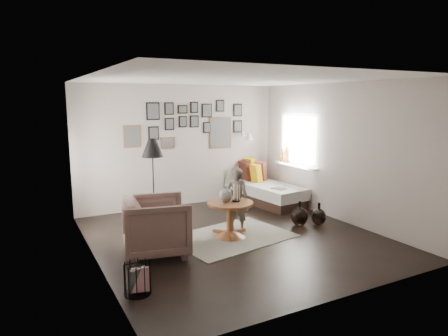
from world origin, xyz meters
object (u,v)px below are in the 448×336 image
demijohn_small (319,217)px  child (237,199)px  daybed (264,190)px  magazine_basket (138,278)px  pedestal_table (230,221)px  armchair (156,226)px  floor_lamp (152,151)px  demijohn_large (299,217)px  vase (225,192)px

demijohn_small → child: 1.59m
daybed → magazine_basket: bearing=-147.9°
pedestal_table → child: child is taller
armchair → floor_lamp: floor_lamp is taller
armchair → demijohn_large: armchair is taller
pedestal_table → magazine_basket: size_ratio=1.99×
vase → magazine_basket: 2.31m
pedestal_table → demijohn_small: (1.75, -0.19, -0.12)m
vase → demijohn_large: (1.48, -0.09, -0.59)m
demijohn_large → demijohn_small: bearing=-18.9°
magazine_basket → demijohn_small: 3.83m
demijohn_large → armchair: bearing=-178.5°
daybed → armchair: 3.62m
floor_lamp → magazine_basket: bearing=-112.7°
magazine_basket → child: (2.20, 1.48, 0.37)m
demijohn_large → magazine_basket: bearing=-160.7°
vase → floor_lamp: (-0.89, 1.03, 0.62)m
floor_lamp → demijohn_large: floor_lamp is taller
vase → pedestal_table: bearing=-14.0°
armchair → magazine_basket: 1.27m
magazine_basket → pedestal_table: bearing=32.7°
daybed → demijohn_large: 1.80m
pedestal_table → floor_lamp: (-0.97, 1.05, 1.12)m
pedestal_table → daybed: daybed is taller
daybed → magazine_basket: 4.73m
pedestal_table → vase: vase is taller
pedestal_table → vase: bearing=166.0°
demijohn_small → pedestal_table: bearing=173.7°
demijohn_large → child: bearing=164.5°
pedestal_table → magazine_basket: 2.29m
daybed → armchair: size_ratio=2.16×
armchair → child: size_ratio=0.84×
pedestal_table → child: (0.27, 0.24, 0.28)m
demijohn_small → daybed: bearing=89.0°
armchair → demijohn_large: bearing=-77.0°
armchair → demijohn_small: size_ratio=2.26×
vase → armchair: (-1.25, -0.17, -0.34)m
vase → floor_lamp: floor_lamp is taller
vase → daybed: vase is taller
armchair → demijohn_small: armchair is taller
pedestal_table → magazine_basket: pedestal_table is taller
armchair → pedestal_table: bearing=-72.1°
pedestal_table → daybed: size_ratio=0.37×
vase → daybed: size_ratio=0.27×
daybed → child: child is taller
daybed → armchair: bearing=-155.7°
floor_lamp → child: bearing=-33.0°
daybed → floor_lamp: bearing=-173.2°
vase → daybed: (1.87, 1.66, -0.48)m
daybed → demijohn_small: (-0.03, -1.88, -0.13)m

